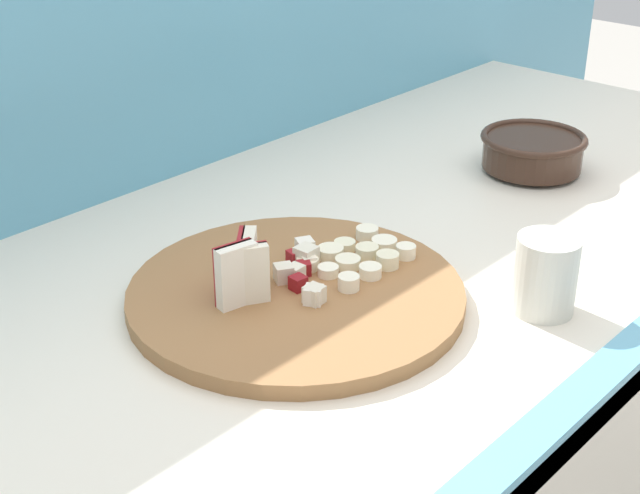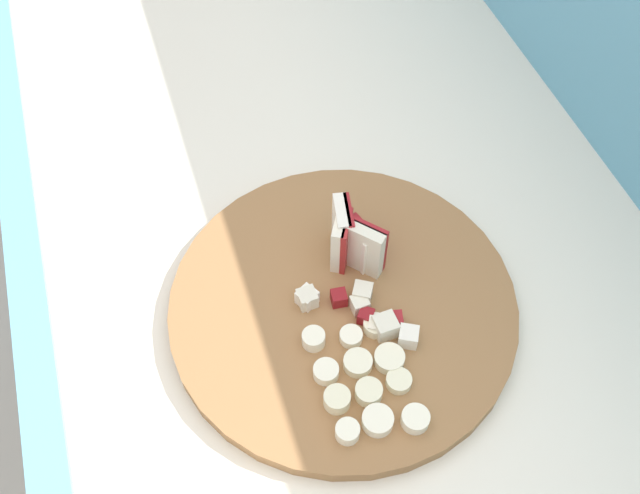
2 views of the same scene
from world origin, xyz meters
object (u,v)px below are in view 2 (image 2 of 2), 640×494
(cutting_board, at_px, (343,306))
(apple_dice_pile, at_px, (360,312))
(apple_wedge_fan, at_px, (352,240))
(banana_slice_rows, at_px, (364,380))

(cutting_board, height_order, apple_dice_pile, apple_dice_pile)
(apple_wedge_fan, height_order, banana_slice_rows, apple_wedge_fan)
(banana_slice_rows, bearing_deg, apple_wedge_fan, 164.92)
(apple_wedge_fan, bearing_deg, cutting_board, -27.97)
(cutting_board, bearing_deg, apple_dice_pile, 24.67)
(banana_slice_rows, bearing_deg, cutting_board, 172.82)
(apple_dice_pile, xyz_separation_m, banana_slice_rows, (0.07, -0.02, -0.00))
(apple_dice_pile, bearing_deg, banana_slice_rows, -17.37)
(cutting_board, relative_size, banana_slice_rows, 2.80)
(apple_dice_pile, height_order, banana_slice_rows, apple_dice_pile)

